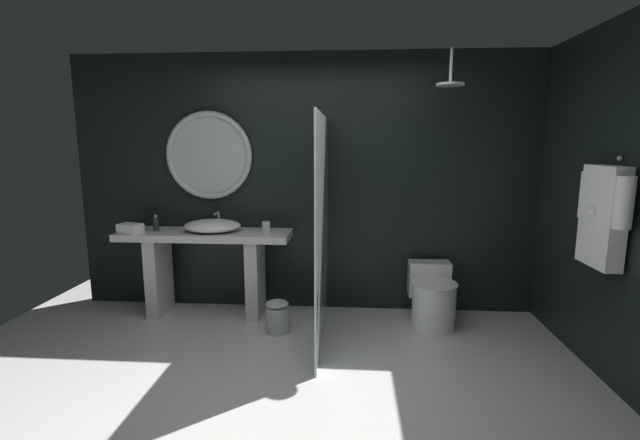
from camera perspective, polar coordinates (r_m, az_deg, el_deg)
The scene contains 14 objects.
ground_plane at distance 3.14m, azimuth -5.21°, elevation -23.24°, with size 5.76×5.76×0.00m, color silver.
back_wall_panel at distance 4.53m, azimuth -1.59°, elevation 4.65°, with size 4.80×0.10×2.60m, color black.
side_wall_right at distance 3.87m, azimuth 33.50°, elevation 2.13°, with size 0.10×2.47×2.60m, color black.
vanity_counter at distance 4.57m, azimuth -14.55°, elevation -4.94°, with size 1.70×0.48×0.85m.
vessel_sink at distance 4.46m, azimuth -13.77°, elevation -0.72°, with size 0.56×0.46×0.17m.
tumbler_cup at distance 4.35m, azimuth -7.00°, elevation -0.87°, with size 0.08×0.08×0.10m, color silver.
soap_dispenser at distance 4.67m, azimuth -20.49°, elevation -0.45°, with size 0.06×0.06×0.16m.
round_wall_mirror at distance 4.63m, azimuth -14.21°, elevation 8.11°, with size 0.89×0.06×0.89m.
shower_glass_panel at distance 3.80m, azimuth 0.27°, elevation -1.29°, with size 0.02×1.44×1.95m, color silver.
rain_shower_head at distance 4.04m, azimuth 16.53°, elevation 16.78°, with size 0.23×0.23×0.31m.
hanging_bathrobe at distance 3.66m, azimuth 32.83°, elevation 0.76°, with size 0.20×0.56×0.78m.
toilet at distance 4.37m, azimuth 14.36°, elevation -9.67°, with size 0.42×0.63×0.56m.
waste_bin at distance 4.14m, azimuth -5.56°, elevation -12.29°, with size 0.21×0.21×0.30m.
folded_hand_towel at distance 4.64m, azimuth -23.39°, elevation -1.02°, with size 0.21×0.15×0.09m, color white.
Camera 1 is at (0.45, -2.59, 1.71)m, focal length 24.67 mm.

